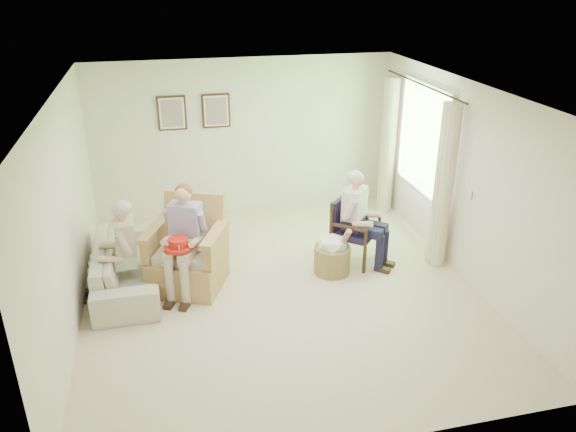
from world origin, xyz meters
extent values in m
plane|color=beige|center=(0.00, 0.00, 0.00)|extent=(5.50, 5.50, 0.00)
cube|color=silver|center=(0.00, 2.75, 1.30)|extent=(5.00, 0.04, 2.60)
cube|color=silver|center=(0.00, -2.75, 1.30)|extent=(5.00, 0.04, 2.60)
cube|color=silver|center=(-2.50, 0.00, 1.30)|extent=(0.04, 5.50, 2.60)
cube|color=silver|center=(2.50, 0.00, 1.30)|extent=(0.04, 5.50, 2.60)
cube|color=white|center=(0.00, 0.00, 2.60)|extent=(5.00, 5.50, 0.02)
cube|color=#2D6B23|center=(2.47, 1.20, 1.55)|extent=(0.02, 1.40, 1.50)
cube|color=white|center=(2.46, 1.20, 2.33)|extent=(0.04, 1.52, 0.06)
cube|color=white|center=(2.46, 1.20, 0.77)|extent=(0.04, 1.52, 0.06)
cylinder|color=#382114|center=(2.37, 1.20, 2.35)|extent=(0.03, 2.50, 0.03)
cylinder|color=beige|center=(2.33, 0.22, 1.15)|extent=(0.34, 0.34, 2.30)
cylinder|color=beige|center=(2.33, 2.18, 1.15)|extent=(0.34, 0.34, 2.30)
cube|color=#382114|center=(-1.15, 2.72, 1.78)|extent=(0.45, 0.03, 0.55)
cube|color=silver|center=(-1.15, 2.70, 1.78)|extent=(0.39, 0.01, 0.49)
cube|color=tan|center=(-1.15, 2.69, 1.78)|extent=(0.33, 0.01, 0.43)
cube|color=#382114|center=(-0.45, 2.72, 1.78)|extent=(0.45, 0.03, 0.55)
cube|color=silver|center=(-0.45, 2.70, 1.78)|extent=(0.39, 0.01, 0.49)
cube|color=tan|center=(-0.45, 2.69, 1.78)|extent=(0.33, 0.01, 0.43)
cube|color=tan|center=(-1.16, 0.37, 0.23)|extent=(0.88, 0.86, 0.46)
cube|color=beige|center=(-1.16, 0.33, 0.52)|extent=(0.68, 0.66, 0.11)
cube|color=tan|center=(-1.16, 0.73, 0.84)|extent=(0.81, 0.25, 0.69)
cube|color=tan|center=(-1.57, 0.37, 0.64)|extent=(0.11, 0.79, 0.33)
cube|color=tan|center=(-0.76, 0.37, 0.64)|extent=(0.11, 0.79, 0.33)
cylinder|color=black|center=(0.93, 0.27, 0.20)|extent=(0.05, 0.05, 0.40)
cylinder|color=black|center=(1.48, 0.27, 0.20)|extent=(0.05, 0.05, 0.40)
cylinder|color=black|center=(0.93, 0.78, 0.20)|extent=(0.05, 0.05, 0.40)
cylinder|color=black|center=(1.48, 0.78, 0.20)|extent=(0.05, 0.05, 0.40)
cube|color=#1E1836|center=(1.21, 0.53, 0.45)|extent=(0.53, 0.51, 0.09)
cube|color=#1E1836|center=(1.21, 0.77, 0.70)|extent=(0.50, 0.06, 0.46)
imported|color=beige|center=(-1.95, 0.59, 0.30)|extent=(2.04, 0.80, 0.60)
cube|color=#BEB099|center=(-1.16, 0.33, 0.68)|extent=(0.40, 0.26, 0.16)
cube|color=#A08BC4|center=(-1.16, 0.35, 0.96)|extent=(0.39, 0.24, 0.46)
sphere|color=#DDAD8E|center=(-1.16, 0.34, 1.33)|extent=(0.21, 0.21, 0.21)
ellipsoid|color=brown|center=(-1.16, 0.37, 1.36)|extent=(0.22, 0.22, 0.18)
cube|color=#BEB099|center=(-1.26, 0.11, 0.63)|extent=(0.14, 0.44, 0.13)
cube|color=#BEB099|center=(-1.06, 0.11, 0.63)|extent=(0.14, 0.44, 0.13)
cylinder|color=#BEB099|center=(-1.26, -0.09, 0.32)|extent=(0.12, 0.12, 0.58)
cylinder|color=#BEB099|center=(-1.06, -0.09, 0.32)|extent=(0.12, 0.12, 0.58)
cube|color=#191732|center=(1.21, 0.53, 0.61)|extent=(0.40, 0.26, 0.16)
cube|color=silver|center=(1.21, 0.55, 0.89)|extent=(0.39, 0.24, 0.46)
sphere|color=#DDAD8E|center=(1.21, 0.54, 1.26)|extent=(0.21, 0.21, 0.21)
ellipsoid|color=#B7B2AD|center=(1.21, 0.56, 1.28)|extent=(0.22, 0.22, 0.18)
cube|color=#191732|center=(1.11, 0.31, 0.56)|extent=(0.14, 0.44, 0.13)
cube|color=#191732|center=(1.31, 0.31, 0.56)|extent=(0.14, 0.44, 0.13)
cylinder|color=#191732|center=(1.11, 0.11, 0.28)|extent=(0.12, 0.12, 0.51)
cylinder|color=#191732|center=(1.31, 0.11, 0.28)|extent=(0.12, 0.12, 0.51)
cube|color=#BCB497|center=(-1.95, 0.39, 0.52)|extent=(0.42, 0.26, 0.16)
cube|color=#BAA290|center=(-1.95, 0.41, 0.80)|extent=(0.41, 0.24, 0.46)
sphere|color=#DDAD8E|center=(-1.95, 0.40, 1.17)|extent=(0.21, 0.21, 0.21)
ellipsoid|color=#B7B2AD|center=(-1.95, 0.43, 1.20)|extent=(0.22, 0.22, 0.18)
cube|color=#BCB497|center=(-2.05, 0.17, 0.47)|extent=(0.14, 0.44, 0.13)
cube|color=#BCB497|center=(-1.85, 0.17, 0.47)|extent=(0.14, 0.44, 0.13)
cylinder|color=#BCB497|center=(-2.05, -0.03, 0.24)|extent=(0.12, 0.12, 0.42)
cylinder|color=#BCB497|center=(-1.85, -0.03, 0.24)|extent=(0.12, 0.12, 0.42)
cylinder|color=red|center=(-1.27, 0.07, 0.73)|extent=(0.36, 0.36, 0.04)
cylinder|color=red|center=(-1.27, 0.07, 0.79)|extent=(0.24, 0.24, 0.12)
cube|color=white|center=(-1.14, 0.07, 0.79)|extent=(0.04, 0.01, 0.05)
cube|color=white|center=(-1.27, 0.20, 0.79)|extent=(0.01, 0.04, 0.05)
cube|color=white|center=(-1.40, 0.07, 0.79)|extent=(0.04, 0.01, 0.05)
cube|color=white|center=(-1.27, -0.06, 0.79)|extent=(0.01, 0.04, 0.05)
cylinder|color=tan|center=(0.79, 0.28, 0.19)|extent=(0.53, 0.53, 0.39)
ellipsoid|color=white|center=(0.79, 0.28, 0.45)|extent=(0.45, 0.45, 0.27)
cylinder|color=#A57F56|center=(0.90, 0.22, 0.45)|extent=(0.20, 0.36, 0.58)
camera|label=1|loc=(-1.36, -6.24, 3.90)|focal=35.00mm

